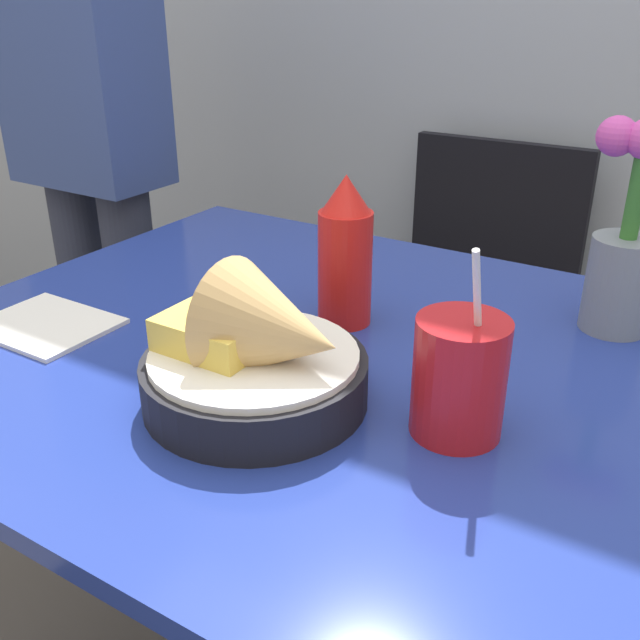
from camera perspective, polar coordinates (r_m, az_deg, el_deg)
dining_table at (r=0.94m, az=2.36°, el=-8.61°), size 1.12×0.85×0.78m
chair_far_window at (r=1.68m, az=12.29°, el=1.21°), size 0.40×0.40×0.88m
food_basket at (r=0.76m, az=-4.79°, el=-3.01°), size 0.24×0.24×0.16m
ketchup_bottle at (r=0.93m, az=2.03°, el=5.32°), size 0.07×0.07×0.20m
drink_cup at (r=0.72m, az=11.06°, el=-4.80°), size 0.09×0.09×0.21m
flower_vase at (r=0.98m, az=23.34°, el=5.55°), size 0.12×0.09×0.27m
napkin at (r=1.02m, az=-21.08°, el=-0.36°), size 0.17×0.14×0.01m
person_standing at (r=1.60m, az=-18.34°, el=15.93°), size 0.32×0.19×1.67m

